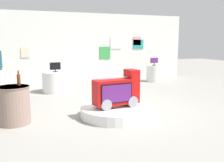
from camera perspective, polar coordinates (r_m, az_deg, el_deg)
The scene contains 10 objects.
ground_plane at distance 6.40m, azimuth 0.96°, elevation -6.47°, with size 30.00×30.00×0.00m, color gray.
back_wall_display at distance 10.74m, azimuth -8.34°, elevation 7.39°, with size 10.06×0.13×2.86m.
main_display_pedestal at distance 5.82m, azimuth 0.92°, elevation -6.89°, with size 1.62×1.62×0.22m, color silver.
novelty_firetruck_tv at distance 5.72m, azimuth 1.14°, elevation -2.55°, with size 1.08×0.52×0.83m.
display_pedestal_left_rear at distance 8.73m, azimuth -12.50°, elevation -0.23°, with size 0.89×0.89×0.69m, color silver.
tv_on_left_rear at distance 8.67m, azimuth -12.61°, elevation 3.14°, with size 0.36×0.17×0.32m.
display_pedestal_center_rear at distance 10.96m, azimuth 9.37°, elevation 1.68°, with size 0.64×0.64×0.69m, color silver.
tv_on_center_rear at distance 10.91m, azimuth 9.44°, elevation 4.38°, with size 0.36×0.20×0.32m.
side_table_round at distance 5.63m, azimuth -21.19°, elevation -5.01°, with size 0.67×0.67×0.79m.
bottle_on_side_table at distance 5.64m, azimuth -20.21°, elevation 0.35°, with size 0.07×0.07×0.31m.
Camera 1 is at (-2.25, -5.75, 1.69)m, focal length 40.76 mm.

